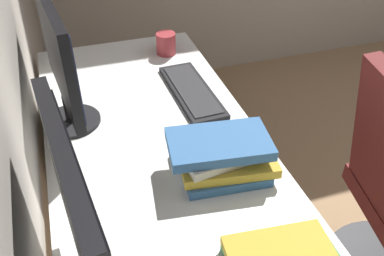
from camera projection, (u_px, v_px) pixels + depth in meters
desk at (176, 207)px, 1.26m from camera, size 2.07×0.70×0.73m
drawer_pedestal at (141, 180)px, 1.80m from camera, size 0.40×0.51×0.69m
monitor_primary at (81, 224)px, 0.80m from camera, size 0.47×0.20×0.45m
monitor_secondary at (60, 60)px, 1.34m from camera, size 0.48×0.20×0.43m
keyboard_main at (192, 91)px, 1.64m from camera, size 0.42×0.15×0.02m
book_stack_far at (222, 154)px, 1.27m from camera, size 0.25×0.34×0.12m
coffee_mug at (166, 43)px, 1.89m from camera, size 0.13×0.09×0.10m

